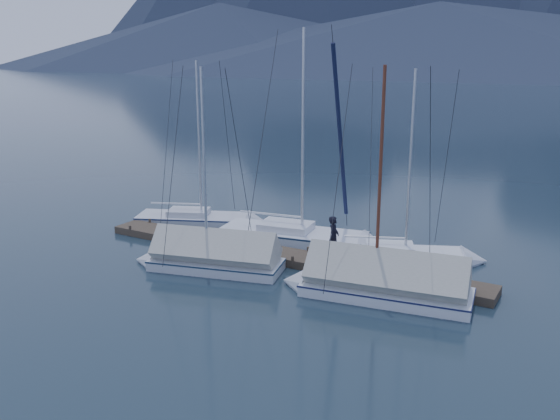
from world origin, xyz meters
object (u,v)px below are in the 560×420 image
Objects in this scene: sailboat_open_mid at (313,239)px; sailboat_covered_near at (371,284)px; sailboat_covered_far at (204,259)px; sailboat_open_left at (211,221)px; person at (334,237)px; sailboat_open_right at (416,258)px.

sailboat_open_mid is 6.46m from sailboat_covered_near.
sailboat_open_left is at bearing 124.29° from sailboat_covered_far.
sailboat_open_left is at bearing 156.03° from sailboat_covered_near.
sailboat_open_left is 5.07× the size of person.
sailboat_open_mid is 5.94× the size of person.
sailboat_covered_near reaches higher than person.
sailboat_covered_near is 7.03m from sailboat_covered_far.
sailboat_open_mid is 1.19× the size of sailboat_covered_far.
sailboat_open_mid is at bearing -2.81° from sailboat_open_left.
sailboat_covered_far is at bearing -55.71° from sailboat_open_left.
sailboat_open_mid is 4.92m from sailboat_open_right.
sailboat_open_mid reaches higher than sailboat_open_right.
sailboat_open_right is (11.06, -0.30, -0.00)m from sailboat_open_left.
person is at bearing -47.80° from sailboat_open_mid.
sailboat_open_mid is 5.76m from sailboat_covered_far.
sailboat_open_right is 0.99× the size of sailboat_covered_far.
sailboat_covered_near is 1.02× the size of sailboat_covered_far.
sailboat_open_mid is at bearing 135.92° from sailboat_covered_near.
sailboat_open_right is (4.92, 0.00, -0.03)m from sailboat_open_mid.
sailboat_covered_far is (-6.99, -0.76, -0.02)m from sailboat_covered_near.
sailboat_open_left is 6.73m from sailboat_covered_far.
sailboat_covered_near is 3.46m from person.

